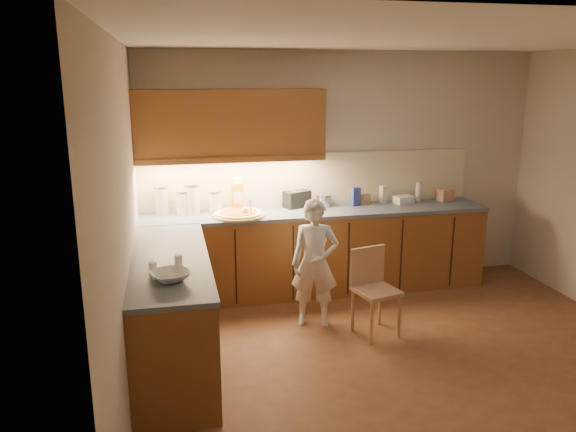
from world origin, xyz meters
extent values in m
plane|color=brown|center=(0.00, 0.00, 0.00)|extent=(4.50, 4.50, 0.00)
cube|color=beige|center=(0.00, 2.00, 1.30)|extent=(4.50, 0.04, 2.60)
cube|color=beige|center=(-2.25, 0.00, 1.30)|extent=(0.04, 4.00, 2.60)
cube|color=white|center=(0.00, 0.00, 2.60)|extent=(4.50, 4.00, 0.04)
cube|color=brown|center=(-0.38, 1.70, 0.44)|extent=(3.75, 0.60, 0.88)
cube|color=brown|center=(-1.95, 0.40, 0.44)|extent=(0.60, 2.00, 0.88)
cube|color=#485667|center=(-0.37, 1.70, 0.90)|extent=(3.77, 0.62, 0.04)
cube|color=#485667|center=(-1.95, 0.40, 0.90)|extent=(0.62, 2.02, 0.04)
cube|color=black|center=(-1.90, 1.40, 0.44)|extent=(0.02, 0.01, 0.80)
cube|color=black|center=(-1.30, 1.40, 0.44)|extent=(0.02, 0.01, 0.80)
cube|color=black|center=(-0.70, 1.40, 0.44)|extent=(0.02, 0.01, 0.80)
cube|color=black|center=(-0.10, 1.40, 0.44)|extent=(0.02, 0.01, 0.80)
cube|color=black|center=(0.50, 1.40, 0.44)|extent=(0.02, 0.01, 0.80)
cube|color=black|center=(1.10, 1.40, 0.44)|extent=(0.02, 0.01, 0.80)
cube|color=beige|center=(-0.38, 1.99, 1.21)|extent=(3.75, 0.02, 0.58)
cube|color=brown|center=(-1.27, 1.82, 1.85)|extent=(1.95, 0.35, 0.70)
cube|color=brown|center=(-1.27, 1.65, 1.50)|extent=(1.95, 0.02, 0.06)
cylinder|color=tan|center=(-1.23, 1.61, 0.93)|extent=(0.55, 0.55, 0.02)
cylinder|color=#FFF1C7|center=(-1.23, 1.61, 0.95)|extent=(0.48, 0.48, 0.02)
cylinder|color=#C24D19|center=(-1.23, 1.61, 0.97)|extent=(0.38, 0.38, 0.01)
sphere|color=white|center=(-1.17, 1.56, 0.99)|extent=(0.07, 0.07, 0.07)
cylinder|color=white|center=(-1.12, 1.50, 1.02)|extent=(0.05, 0.13, 0.22)
imported|color=silver|center=(-0.61, 0.87, 0.61)|extent=(0.51, 0.40, 1.22)
cylinder|color=tan|center=(-0.23, 0.33, 0.20)|extent=(0.03, 0.03, 0.41)
cylinder|color=tan|center=(0.07, 0.41, 0.20)|extent=(0.03, 0.03, 0.41)
cylinder|color=tan|center=(-0.30, 0.63, 0.20)|extent=(0.03, 0.03, 0.41)
cylinder|color=tan|center=(-0.01, 0.70, 0.20)|extent=(0.03, 0.03, 0.41)
cube|color=tan|center=(-0.12, 0.52, 0.42)|extent=(0.44, 0.44, 0.04)
cube|color=tan|center=(-0.16, 0.68, 0.62)|extent=(0.36, 0.12, 0.36)
imported|color=white|center=(-1.95, -0.14, 0.95)|extent=(0.35, 0.35, 0.07)
cylinder|color=beige|center=(-2.01, 1.86, 1.06)|extent=(0.14, 0.14, 0.28)
cylinder|color=gray|center=(-2.01, 1.86, 1.21)|extent=(0.15, 0.15, 0.02)
cylinder|color=white|center=(-1.79, 1.83, 1.04)|extent=(0.13, 0.13, 0.23)
cylinder|color=gray|center=(-1.79, 1.83, 1.16)|extent=(0.14, 0.14, 0.02)
cylinder|color=white|center=(-1.69, 1.83, 1.07)|extent=(0.16, 0.16, 0.30)
cylinder|color=gray|center=(-1.69, 1.83, 1.23)|extent=(0.17, 0.17, 0.02)
cylinder|color=white|center=(-1.45, 1.83, 1.03)|extent=(0.14, 0.14, 0.22)
cylinder|color=gray|center=(-1.45, 1.83, 1.15)|extent=(0.14, 0.14, 0.02)
cube|color=gold|center=(-1.21, 1.82, 1.07)|extent=(0.13, 0.11, 0.31)
cube|color=white|center=(-1.21, 1.82, 1.25)|extent=(0.09, 0.07, 0.05)
cube|color=black|center=(-0.55, 1.88, 1.01)|extent=(0.33, 0.26, 0.18)
cube|color=#ADADB2|center=(-0.58, 1.87, 1.10)|extent=(0.08, 0.12, 0.00)
cube|color=#ADADB2|center=(-0.52, 1.90, 1.10)|extent=(0.08, 0.12, 0.00)
cylinder|color=#B9B8BE|center=(-0.25, 1.86, 0.98)|extent=(0.17, 0.17, 0.12)
cylinder|color=#B9B8BE|center=(-0.25, 1.86, 1.05)|extent=(0.18, 0.18, 0.01)
cube|color=#313F93|center=(0.10, 1.82, 1.02)|extent=(0.12, 0.10, 0.20)
cube|color=#A77F5A|center=(0.21, 1.87, 0.98)|extent=(0.16, 0.11, 0.11)
cube|color=silver|center=(0.46, 1.89, 1.02)|extent=(0.08, 0.08, 0.20)
cube|color=white|center=(0.68, 1.82, 0.96)|extent=(0.23, 0.18, 0.08)
cylinder|color=beige|center=(0.88, 1.87, 1.03)|extent=(0.07, 0.07, 0.21)
cylinder|color=tan|center=(0.88, 1.87, 1.14)|extent=(0.07, 0.07, 0.01)
cube|color=tan|center=(1.21, 1.84, 0.99)|extent=(0.20, 0.17, 0.13)
cube|color=white|center=(-1.96, 0.01, 0.93)|extent=(0.28, 0.24, 0.02)
cylinder|color=white|center=(-2.07, 0.06, 0.96)|extent=(0.08, 0.08, 0.08)
cylinder|color=white|center=(-1.88, 0.19, 0.96)|extent=(0.07, 0.07, 0.08)
camera|label=1|loc=(-1.93, -3.99, 2.35)|focal=35.00mm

